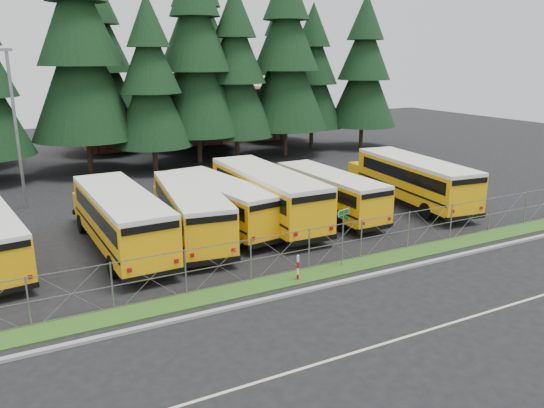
{
  "coord_description": "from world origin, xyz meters",
  "views": [
    {
      "loc": [
        -13.27,
        -20.78,
        9.65
      ],
      "look_at": [
        -0.34,
        4.0,
        1.85
      ],
      "focal_mm": 35.0,
      "sensor_mm": 36.0,
      "label": 1
    }
  ],
  "objects_px": {
    "bus_4": "(219,204)",
    "light_standard": "(16,125)",
    "bus_2": "(120,221)",
    "bus_east": "(411,181)",
    "bus_3": "(190,212)",
    "bus_6": "(326,194)",
    "bus_5": "(264,196)",
    "striped_bollard": "(298,268)",
    "street_sign": "(343,226)"
  },
  "relations": [
    {
      "from": "bus_2",
      "to": "bus_east",
      "type": "distance_m",
      "value": 19.27
    },
    {
      "from": "street_sign",
      "to": "light_standard",
      "type": "relative_size",
      "value": 0.28
    },
    {
      "from": "bus_2",
      "to": "striped_bollard",
      "type": "bearing_deg",
      "value": -53.33
    },
    {
      "from": "bus_east",
      "to": "light_standard",
      "type": "xyz_separation_m",
      "value": [
        -23.15,
        10.77,
        3.93
      ]
    },
    {
      "from": "bus_2",
      "to": "bus_6",
      "type": "distance_m",
      "value": 12.77
    },
    {
      "from": "bus_2",
      "to": "street_sign",
      "type": "distance_m",
      "value": 11.33
    },
    {
      "from": "striped_bollard",
      "to": "bus_4",
      "type": "bearing_deg",
      "value": 91.66
    },
    {
      "from": "light_standard",
      "to": "bus_east",
      "type": "bearing_deg",
      "value": -24.96
    },
    {
      "from": "bus_4",
      "to": "bus_6",
      "type": "bearing_deg",
      "value": -13.55
    },
    {
      "from": "bus_3",
      "to": "striped_bollard",
      "type": "relative_size",
      "value": 9.4
    },
    {
      "from": "bus_east",
      "to": "street_sign",
      "type": "distance_m",
      "value": 12.62
    },
    {
      "from": "bus_4",
      "to": "bus_east",
      "type": "relative_size",
      "value": 0.91
    },
    {
      "from": "bus_east",
      "to": "bus_2",
      "type": "bearing_deg",
      "value": -173.79
    },
    {
      "from": "bus_east",
      "to": "striped_bollard",
      "type": "distance_m",
      "value": 15.22
    },
    {
      "from": "bus_east",
      "to": "street_sign",
      "type": "height_order",
      "value": "bus_east"
    },
    {
      "from": "striped_bollard",
      "to": "light_standard",
      "type": "bearing_deg",
      "value": 118.56
    },
    {
      "from": "bus_4",
      "to": "light_standard",
      "type": "distance_m",
      "value": 14.32
    },
    {
      "from": "bus_6",
      "to": "striped_bollard",
      "type": "bearing_deg",
      "value": -131.23
    },
    {
      "from": "bus_2",
      "to": "bus_5",
      "type": "relative_size",
      "value": 0.97
    },
    {
      "from": "bus_6",
      "to": "street_sign",
      "type": "height_order",
      "value": "street_sign"
    },
    {
      "from": "bus_2",
      "to": "street_sign",
      "type": "bearing_deg",
      "value": -40.94
    },
    {
      "from": "bus_2",
      "to": "bus_4",
      "type": "xyz_separation_m",
      "value": [
        5.84,
        1.03,
        -0.14
      ]
    },
    {
      "from": "striped_bollard",
      "to": "bus_east",
      "type": "bearing_deg",
      "value": 29.83
    },
    {
      "from": "bus_3",
      "to": "street_sign",
      "type": "distance_m",
      "value": 8.79
    },
    {
      "from": "bus_3",
      "to": "bus_5",
      "type": "xyz_separation_m",
      "value": [
        4.9,
        0.77,
        0.14
      ]
    },
    {
      "from": "bus_2",
      "to": "bus_4",
      "type": "relative_size",
      "value": 1.1
    },
    {
      "from": "bus_2",
      "to": "street_sign",
      "type": "relative_size",
      "value": 4.26
    },
    {
      "from": "bus_5",
      "to": "bus_6",
      "type": "bearing_deg",
      "value": -6.48
    },
    {
      "from": "bus_3",
      "to": "light_standard",
      "type": "relative_size",
      "value": 1.11
    },
    {
      "from": "bus_2",
      "to": "bus_6",
      "type": "xyz_separation_m",
      "value": [
        12.77,
        0.34,
        -0.18
      ]
    },
    {
      "from": "bus_3",
      "to": "bus_east",
      "type": "distance_m",
      "value": 15.49
    },
    {
      "from": "bus_3",
      "to": "light_standard",
      "type": "bearing_deg",
      "value": 133.42
    },
    {
      "from": "striped_bollard",
      "to": "bus_3",
      "type": "bearing_deg",
      "value": 106.82
    },
    {
      "from": "bus_4",
      "to": "street_sign",
      "type": "distance_m",
      "value": 8.69
    },
    {
      "from": "bus_2",
      "to": "street_sign",
      "type": "height_order",
      "value": "bus_2"
    },
    {
      "from": "bus_east",
      "to": "light_standard",
      "type": "bearing_deg",
      "value": 161.41
    },
    {
      "from": "bus_3",
      "to": "bus_4",
      "type": "relative_size",
      "value": 1.04
    },
    {
      "from": "bus_6",
      "to": "bus_east",
      "type": "height_order",
      "value": "bus_east"
    },
    {
      "from": "bus_4",
      "to": "light_standard",
      "type": "relative_size",
      "value": 1.07
    },
    {
      "from": "bus_4",
      "to": "bus_3",
      "type": "bearing_deg",
      "value": -162.98
    },
    {
      "from": "bus_east",
      "to": "light_standard",
      "type": "distance_m",
      "value": 25.83
    },
    {
      "from": "bus_5",
      "to": "bus_3",
      "type": "bearing_deg",
      "value": -170.6
    },
    {
      "from": "bus_3",
      "to": "bus_4",
      "type": "bearing_deg",
      "value": 32.59
    },
    {
      "from": "street_sign",
      "to": "light_standard",
      "type": "height_order",
      "value": "light_standard"
    },
    {
      "from": "bus_2",
      "to": "bus_3",
      "type": "height_order",
      "value": "bus_2"
    },
    {
      "from": "bus_2",
      "to": "bus_east",
      "type": "relative_size",
      "value": 1.0
    },
    {
      "from": "bus_east",
      "to": "street_sign",
      "type": "bearing_deg",
      "value": -139.59
    },
    {
      "from": "street_sign",
      "to": "striped_bollard",
      "type": "relative_size",
      "value": 2.34
    },
    {
      "from": "bus_3",
      "to": "street_sign",
      "type": "bearing_deg",
      "value": -47.23
    },
    {
      "from": "bus_5",
      "to": "bus_2",
      "type": "bearing_deg",
      "value": -173.99
    }
  ]
}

